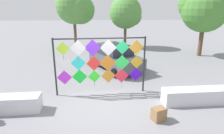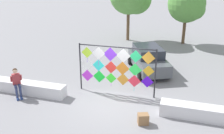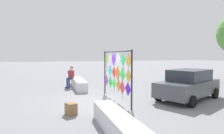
{
  "view_description": "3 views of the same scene",
  "coord_description": "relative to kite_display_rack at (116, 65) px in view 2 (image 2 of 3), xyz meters",
  "views": [
    {
      "loc": [
        -0.31,
        -6.75,
        3.46
      ],
      "look_at": [
        0.39,
        0.64,
        1.24
      ],
      "focal_mm": 30.99,
      "sensor_mm": 36.0,
      "label": 1
    },
    {
      "loc": [
        3.14,
        -10.25,
        5.78
      ],
      "look_at": [
        -0.19,
        0.64,
        1.47
      ],
      "focal_mm": 41.91,
      "sensor_mm": 36.0,
      "label": 2
    },
    {
      "loc": [
        8.9,
        -2.04,
        2.19
      ],
      "look_at": [
        -0.1,
        0.76,
        1.61
      ],
      "focal_mm": 31.33,
      "sensor_mm": 36.0,
      "label": 3
    }
  ],
  "objects": [
    {
      "name": "ground",
      "position": [
        0.06,
        -0.94,
        -1.47
      ],
      "size": [
        120.0,
        120.0,
        0.0
      ],
      "primitive_type": "plane",
      "color": "gray"
    },
    {
      "name": "plaza_ledge_left",
      "position": [
        -4.19,
        -1.27,
        -1.18
      ],
      "size": [
        3.98,
        0.63,
        0.58
      ],
      "primitive_type": "cube",
      "color": "silver",
      "rests_on": "ground"
    },
    {
      "name": "plaza_ledge_right",
      "position": [
        4.3,
        -1.27,
        -1.18
      ],
      "size": [
        3.98,
        0.63,
        0.58
      ],
      "primitive_type": "cube",
      "color": "silver",
      "rests_on": "ground"
    },
    {
      "name": "kite_display_rack",
      "position": [
        0.0,
        0.0,
        0.0
      ],
      "size": [
        3.77,
        0.16,
        2.41
      ],
      "color": "#232328",
      "rests_on": "ground"
    },
    {
      "name": "seated_vendor",
      "position": [
        -4.36,
        -1.77,
        -0.64
      ],
      "size": [
        0.68,
        0.68,
        1.43
      ],
      "color": "navy",
      "rests_on": "ground"
    },
    {
      "name": "parked_car",
      "position": [
        0.97,
        3.44,
        -0.72
      ],
      "size": [
        3.11,
        4.12,
        1.47
      ],
      "color": "#4C5156",
      "rests_on": "ground"
    },
    {
      "name": "cardboard_box_large",
      "position": [
        1.77,
        -2.32,
        -1.25
      ],
      "size": [
        0.51,
        0.45,
        0.43
      ],
      "primitive_type": "cube",
      "rotation": [
        0.0,
        0.0,
        0.36
      ],
      "color": "olive",
      "rests_on": "ground"
    },
    {
      "name": "tree_broadleaf",
      "position": [
        2.79,
        10.3,
        1.65
      ],
      "size": [
        2.91,
        2.91,
        4.64
      ],
      "color": "brown",
      "rests_on": "ground"
    }
  ]
}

